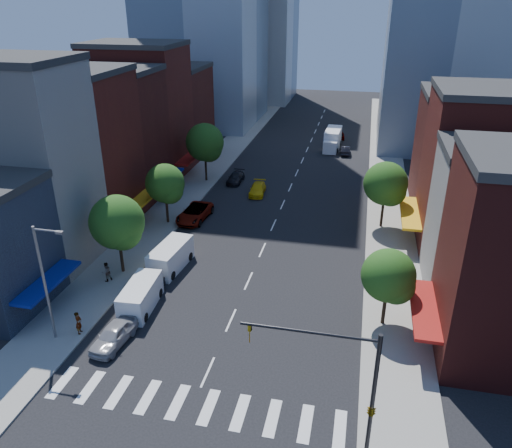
% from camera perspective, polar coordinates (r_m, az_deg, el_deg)
% --- Properties ---
extents(ground, '(220.00, 220.00, 0.00)m').
position_cam_1_polar(ground, '(35.09, -5.54, -16.49)').
color(ground, black).
rests_on(ground, ground).
extents(sidewalk_left, '(5.00, 120.00, 0.15)m').
position_cam_1_polar(sidewalk_left, '(72.09, -5.48, 6.08)').
color(sidewalk_left, gray).
rests_on(sidewalk_left, ground).
extents(sidewalk_right, '(5.00, 120.00, 0.15)m').
position_cam_1_polar(sidewalk_right, '(68.96, 14.80, 4.47)').
color(sidewalk_right, gray).
rests_on(sidewalk_right, ground).
extents(crosswalk, '(19.00, 3.00, 0.01)m').
position_cam_1_polar(crosswalk, '(33.02, -7.19, -19.79)').
color(crosswalk, silver).
rests_on(crosswalk, ground).
extents(bldg_left_1, '(12.00, 8.00, 18.00)m').
position_cam_1_polar(bldg_left_1, '(49.49, -25.47, 5.83)').
color(bldg_left_1, '#B7B1A9').
rests_on(bldg_left_1, ground).
extents(bldg_left_2, '(12.00, 9.00, 16.00)m').
position_cam_1_polar(bldg_left_2, '(56.37, -20.26, 7.75)').
color(bldg_left_2, '#591915').
rests_on(bldg_left_2, ground).
extents(bldg_left_3, '(12.00, 8.00, 15.00)m').
position_cam_1_polar(bldg_left_3, '(63.54, -16.24, 9.63)').
color(bldg_left_3, '#4B1412').
rests_on(bldg_left_3, ground).
extents(bldg_left_4, '(12.00, 9.00, 17.00)m').
position_cam_1_polar(bldg_left_4, '(70.68, -13.13, 12.27)').
color(bldg_left_4, '#591915').
rests_on(bldg_left_4, ground).
extents(bldg_left_5, '(12.00, 10.00, 13.00)m').
position_cam_1_polar(bldg_left_5, '(79.59, -10.11, 12.41)').
color(bldg_left_5, '#4B1412').
rests_on(bldg_left_5, ground).
extents(bldg_right_1, '(12.00, 8.00, 12.00)m').
position_cam_1_polar(bldg_right_1, '(45.09, 27.03, -0.33)').
color(bldg_right_1, '#B7B1A9').
rests_on(bldg_right_1, ground).
extents(bldg_right_2, '(12.00, 10.00, 15.00)m').
position_cam_1_polar(bldg_right_2, '(52.76, 25.27, 5.21)').
color(bldg_right_2, '#591915').
rests_on(bldg_right_2, ground).
extents(bldg_right_3, '(12.00, 10.00, 13.00)m').
position_cam_1_polar(bldg_right_3, '(62.40, 23.40, 7.35)').
color(bldg_right_3, '#4B1412').
rests_on(bldg_right_3, ground).
extents(traffic_signal, '(7.24, 2.24, 8.00)m').
position_cam_1_polar(traffic_signal, '(27.86, 12.02, -18.69)').
color(traffic_signal, black).
rests_on(traffic_signal, sidewalk_right).
extents(streetlight, '(2.25, 0.25, 9.00)m').
position_cam_1_polar(streetlight, '(37.60, -22.90, -5.64)').
color(streetlight, slate).
rests_on(streetlight, sidewalk_left).
extents(tree_left_near, '(4.80, 4.80, 7.30)m').
position_cam_1_polar(tree_left_near, '(44.97, -15.45, -0.05)').
color(tree_left_near, black).
rests_on(tree_left_near, sidewalk_left).
extents(tree_left_mid, '(4.20, 4.20, 6.65)m').
position_cam_1_polar(tree_left_mid, '(54.26, -10.23, 4.40)').
color(tree_left_mid, black).
rests_on(tree_left_mid, sidewalk_left).
extents(tree_left_far, '(5.00, 5.00, 7.75)m').
position_cam_1_polar(tree_left_far, '(66.53, -5.76, 9.09)').
color(tree_left_far, black).
rests_on(tree_left_far, sidewalk_left).
extents(tree_right_near, '(4.00, 4.00, 6.20)m').
position_cam_1_polar(tree_right_near, '(37.99, 15.10, -5.98)').
color(tree_right_near, black).
rests_on(tree_right_near, sidewalk_right).
extents(tree_right_far, '(4.60, 4.60, 7.20)m').
position_cam_1_polar(tree_right_far, '(54.07, 14.73, 4.28)').
color(tree_right_far, black).
rests_on(tree_right_far, sidewalk_right).
extents(parked_car_front, '(2.25, 4.63, 1.52)m').
position_cam_1_polar(parked_car_front, '(38.18, -15.96, -12.11)').
color(parked_car_front, '#A3A2A7').
rests_on(parked_car_front, ground).
extents(parked_car_second, '(1.73, 4.70, 1.54)m').
position_cam_1_polar(parked_car_second, '(42.25, -12.49, -7.75)').
color(parked_car_second, black).
rests_on(parked_car_second, ground).
extents(parked_car_third, '(3.08, 6.04, 1.63)m').
position_cam_1_polar(parked_car_third, '(56.18, -7.03, 1.26)').
color(parked_car_third, '#999999').
rests_on(parked_car_third, ground).
extents(parked_car_rear, '(1.78, 4.38, 1.27)m').
position_cam_1_polar(parked_car_rear, '(67.26, -2.35, 5.29)').
color(parked_car_rear, black).
rests_on(parked_car_rear, ground).
extents(cargo_van_near, '(2.39, 5.28, 2.20)m').
position_cam_1_polar(cargo_van_near, '(41.27, -13.13, -8.15)').
color(cargo_van_near, white).
rests_on(cargo_van_near, ground).
extents(cargo_van_far, '(2.67, 5.65, 2.33)m').
position_cam_1_polar(cargo_van_far, '(46.41, -9.79, -3.79)').
color(cargo_van_far, white).
rests_on(cargo_van_far, ground).
extents(taxi, '(2.17, 4.62, 1.30)m').
position_cam_1_polar(taxi, '(63.15, 0.18, 4.00)').
color(taxi, yellow).
rests_on(taxi, ground).
extents(traffic_car_oncoming, '(1.53, 4.00, 1.30)m').
position_cam_1_polar(traffic_car_oncoming, '(80.81, 10.19, 8.30)').
color(traffic_car_oncoming, black).
rests_on(traffic_car_oncoming, ground).
extents(traffic_car_far, '(1.97, 4.09, 1.35)m').
position_cam_1_polar(traffic_car_far, '(89.66, 9.55, 10.00)').
color(traffic_car_far, '#999999').
rests_on(traffic_car_far, ground).
extents(box_truck, '(2.58, 7.73, 3.08)m').
position_cam_1_polar(box_truck, '(83.38, 8.73, 9.49)').
color(box_truck, white).
rests_on(box_truck, ground).
extents(pedestrian_near, '(0.56, 0.74, 1.81)m').
position_cam_1_polar(pedestrian_near, '(39.69, -19.61, -10.58)').
color(pedestrian_near, '#999999').
rests_on(pedestrian_near, sidewalk_left).
extents(pedestrian_far, '(1.03, 1.09, 1.78)m').
position_cam_1_polar(pedestrian_far, '(45.62, -16.73, -5.26)').
color(pedestrian_far, '#999999').
rests_on(pedestrian_far, sidewalk_left).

